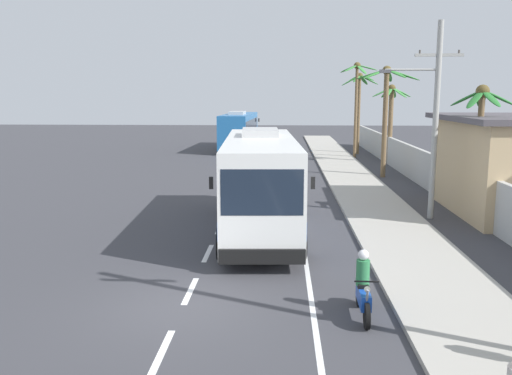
{
  "coord_description": "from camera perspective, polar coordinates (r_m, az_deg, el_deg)",
  "views": [
    {
      "loc": [
        2.43,
        -12.78,
        5.25
      ],
      "look_at": [
        1.46,
        7.69,
        1.7
      ],
      "focal_mm": 37.96,
      "sensor_mm": 36.0,
      "label": 1
    }
  ],
  "objects": [
    {
      "name": "ground_plane",
      "position": [
        14.03,
        -7.65,
        -12.23
      ],
      "size": [
        160.0,
        160.0,
        0.0
      ],
      "primitive_type": "plane",
      "color": "#3A3A3F"
    },
    {
      "name": "sidewalk_kerb",
      "position": [
        23.77,
        13.25,
        -3.03
      ],
      "size": [
        3.2,
        90.0,
        0.14
      ],
      "primitive_type": "cube",
      "color": "#A8A399",
      "rests_on": "ground"
    },
    {
      "name": "lane_markings",
      "position": [
        27.62,
        1.67,
        -1.13
      ],
      "size": [
        3.38,
        71.0,
        0.01
      ],
      "color": "white",
      "rests_on": "ground"
    },
    {
      "name": "boundary_wall",
      "position": [
        28.32,
        19.44,
        0.68
      ],
      "size": [
        0.24,
        60.0,
        2.05
      ],
      "primitive_type": "cube",
      "color": "#B2B2AD",
      "rests_on": "ground"
    },
    {
      "name": "coach_bus_foreground",
      "position": [
        20.77,
        0.46,
        0.86
      ],
      "size": [
        3.39,
        10.85,
        3.87
      ],
      "color": "white",
      "rests_on": "ground"
    },
    {
      "name": "coach_bus_far_lane",
      "position": [
        51.92,
        -1.79,
        6.13
      ],
      "size": [
        3.27,
        11.46,
        3.67
      ],
      "color": "#2366A8",
      "rests_on": "ground"
    },
    {
      "name": "motorcycle_beside_bus",
      "position": [
        13.35,
        11.22,
        -10.51
      ],
      "size": [
        0.56,
        1.96,
        1.6
      ],
      "color": "black",
      "rests_on": "ground"
    },
    {
      "name": "utility_pole_mid",
      "position": [
        23.78,
        18.2,
        7.24
      ],
      "size": [
        3.36,
        0.24,
        8.2
      ],
      "color": "#9E9E99",
      "rests_on": "ground"
    },
    {
      "name": "palm_nearest",
      "position": [
        24.61,
        22.59,
        6.47
      ],
      "size": [
        2.53,
        2.57,
        5.64
      ],
      "color": "brown",
      "rests_on": "ground"
    },
    {
      "name": "palm_second",
      "position": [
        42.29,
        14.03,
        7.88
      ],
      "size": [
        2.99,
        2.76,
        5.96
      ],
      "color": "brown",
      "rests_on": "ground"
    },
    {
      "name": "palm_third",
      "position": [
        35.22,
        13.52,
        9.01
      ],
      "size": [
        3.95,
        4.11,
        6.98
      ],
      "color": "brown",
      "rests_on": "ground"
    },
    {
      "name": "palm_fourth",
      "position": [
        48.71,
        10.85,
        9.7
      ],
      "size": [
        3.24,
        3.27,
        7.08
      ],
      "color": "brown",
      "rests_on": "ground"
    },
    {
      "name": "palm_farthest",
      "position": [
        45.47,
        10.57,
        10.26
      ],
      "size": [
        3.0,
        2.98,
        7.8
      ],
      "color": "brown",
      "rests_on": "ground"
    }
  ]
}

